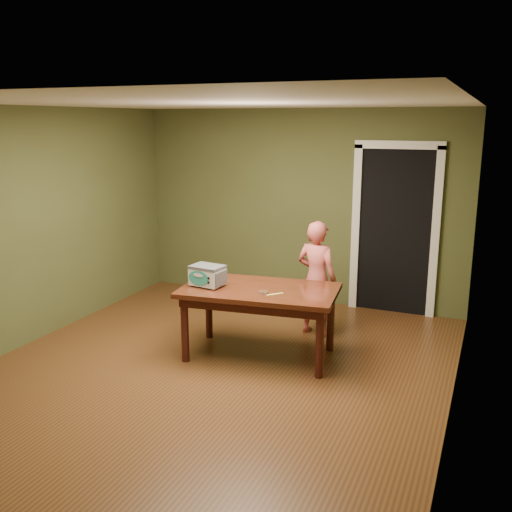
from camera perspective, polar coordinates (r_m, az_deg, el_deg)
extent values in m
plane|color=brown|center=(5.89, -3.99, -11.13)|extent=(5.00, 5.00, 0.00)
cube|color=#49522C|center=(7.75, 4.29, 4.91)|extent=(4.50, 0.02, 2.60)
cube|color=#49522C|center=(3.54, -23.18, -6.64)|extent=(4.50, 0.02, 2.60)
cube|color=#49522C|center=(6.80, -21.36, 2.80)|extent=(0.02, 5.00, 2.60)
cube|color=#49522C|center=(4.90, 19.90, -0.92)|extent=(0.02, 5.00, 2.60)
cube|color=white|center=(5.36, -4.46, 15.04)|extent=(4.50, 5.00, 0.02)
cube|color=black|center=(7.78, 14.09, 2.69)|extent=(0.90, 0.60, 2.10)
cube|color=black|center=(7.47, 13.70, 2.29)|extent=(0.90, 0.02, 2.10)
cube|color=white|center=(7.55, 9.94, 2.58)|extent=(0.10, 0.06, 2.20)
cube|color=white|center=(7.39, 17.50, 1.93)|extent=(0.10, 0.06, 2.20)
cube|color=white|center=(7.33, 14.16, 10.73)|extent=(1.10, 0.06, 0.10)
cube|color=#37180C|center=(5.92, 0.35, -3.45)|extent=(1.70, 1.09, 0.05)
cube|color=#36120D|center=(5.95, 0.35, -4.15)|extent=(1.56, 0.96, 0.10)
cylinder|color=#36120D|center=(5.95, -7.13, -7.28)|extent=(0.08, 0.08, 0.70)
cylinder|color=#36120D|center=(6.57, -4.73, -5.23)|extent=(0.08, 0.08, 0.70)
cylinder|color=#36120D|center=(5.58, 6.37, -8.71)|extent=(0.08, 0.08, 0.70)
cylinder|color=#36120D|center=(6.23, 7.48, -6.34)|extent=(0.08, 0.08, 0.70)
cylinder|color=#4C4F54|center=(6.02, -6.41, -2.94)|extent=(0.02, 0.02, 0.01)
cylinder|color=#4C4F54|center=(6.16, -5.43, -2.54)|extent=(0.02, 0.02, 0.01)
cylinder|color=#4C4F54|center=(5.87, -4.25, -3.33)|extent=(0.02, 0.02, 0.01)
cylinder|color=#4C4F54|center=(6.01, -3.30, -2.90)|extent=(0.02, 0.02, 0.01)
cube|color=silver|center=(5.99, -4.87, -2.01)|extent=(0.35, 0.27, 0.19)
cube|color=#4C4F54|center=(5.96, -4.89, -1.09)|extent=(0.36, 0.28, 0.03)
cube|color=#4C4F54|center=(6.08, -6.21, -1.79)|extent=(0.04, 0.21, 0.14)
cube|color=#4C4F54|center=(5.89, -3.50, -2.23)|extent=(0.04, 0.21, 0.14)
ellipsoid|color=teal|center=(5.91, -5.77, -2.24)|extent=(0.25, 0.04, 0.16)
cylinder|color=black|center=(5.83, -4.77, -2.22)|extent=(0.02, 0.01, 0.02)
cylinder|color=black|center=(5.84, -4.76, -2.67)|extent=(0.02, 0.01, 0.02)
cylinder|color=silver|center=(5.74, 0.73, -3.63)|extent=(0.10, 0.10, 0.02)
cylinder|color=#4B2819|center=(5.74, 0.73, -3.57)|extent=(0.09, 0.09, 0.01)
cube|color=#E0DB61|center=(5.70, 1.92, -3.84)|extent=(0.14, 0.15, 0.01)
imported|color=#CA5753|center=(6.59, 6.07, -2.24)|extent=(0.54, 0.41, 1.35)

